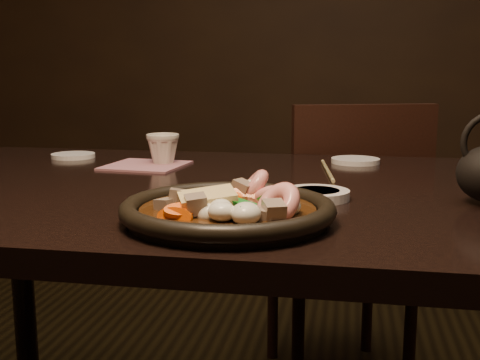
% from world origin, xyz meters
% --- Properties ---
extents(wall_back, '(5.00, 0.02, 2.80)m').
position_xyz_m(wall_back, '(0.00, 3.00, 1.40)').
color(wall_back, '#311D0D').
rests_on(wall_back, floor).
extents(table, '(1.60, 0.90, 0.75)m').
position_xyz_m(table, '(0.00, 0.00, 0.67)').
color(table, black).
rests_on(table, floor).
extents(chair, '(0.53, 0.53, 0.88)m').
position_xyz_m(chair, '(0.16, 0.64, 0.48)').
color(chair, black).
rests_on(chair, floor).
extents(plate, '(0.31, 0.31, 0.03)m').
position_xyz_m(plate, '(-0.00, -0.28, 0.77)').
color(plate, black).
rests_on(plate, table).
extents(stirfry, '(0.22, 0.21, 0.07)m').
position_xyz_m(stirfry, '(0.01, -0.28, 0.77)').
color(stirfry, '#311908').
rests_on(stirfry, plate).
extents(soy_dish, '(0.11, 0.11, 0.02)m').
position_xyz_m(soy_dish, '(0.11, -0.10, 0.76)').
color(soy_dish, silver).
rests_on(soy_dish, table).
extents(saucer_left, '(0.11, 0.11, 0.01)m').
position_xyz_m(saucer_left, '(-0.51, 0.28, 0.76)').
color(saucer_left, silver).
rests_on(saucer_left, table).
extents(saucer_right, '(0.11, 0.11, 0.01)m').
position_xyz_m(saucer_right, '(0.18, 0.32, 0.76)').
color(saucer_right, silver).
rests_on(saucer_right, table).
extents(tea_cup, '(0.08, 0.07, 0.08)m').
position_xyz_m(tea_cup, '(-0.25, 0.22, 0.79)').
color(tea_cup, beige).
rests_on(tea_cup, table).
extents(chopsticks, '(0.04, 0.26, 0.01)m').
position_xyz_m(chopsticks, '(0.12, 0.18, 0.75)').
color(chopsticks, tan).
rests_on(chopsticks, table).
extents(napkin, '(0.18, 0.18, 0.00)m').
position_xyz_m(napkin, '(-0.28, 0.18, 0.75)').
color(napkin, '#995E67').
rests_on(napkin, table).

